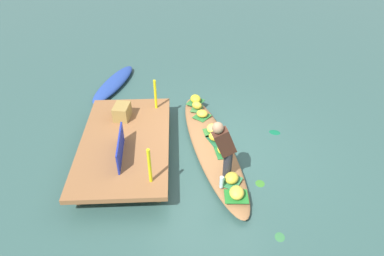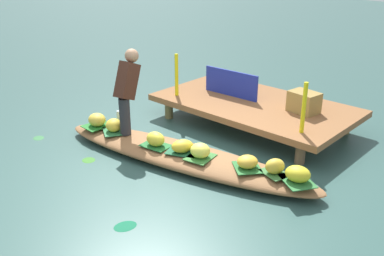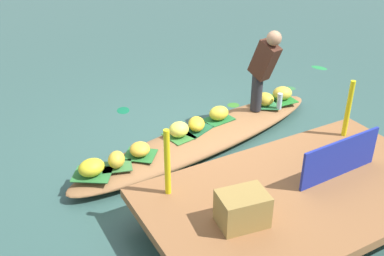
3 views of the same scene
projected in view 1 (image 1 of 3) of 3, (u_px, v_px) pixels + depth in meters
name	position (u px, v px, depth m)	size (l,w,h in m)	color
canal_water	(212.00, 150.00, 7.33)	(40.00, 40.00, 0.00)	#30524C
dock_platform	(125.00, 142.00, 7.00)	(3.20, 1.80, 0.40)	brown
vendor_boat	(212.00, 147.00, 7.26)	(4.02, 0.79, 0.22)	#8E6039
moored_boat	(114.00, 83.00, 9.54)	(2.23, 0.52, 0.20)	#243F92
leaf_mat_0	(236.00, 196.00, 5.97)	(0.41, 0.33, 0.01)	#227529
banana_bunch_0	(237.00, 193.00, 5.91)	(0.30, 0.26, 0.20)	gold
leaf_mat_1	(202.00, 116.00, 7.99)	(0.37, 0.32, 0.01)	#276A2E
banana_bunch_1	(202.00, 114.00, 7.94)	(0.26, 0.24, 0.16)	gold
leaf_mat_2	(212.00, 132.00, 7.49)	(0.37, 0.32, 0.01)	#357531
banana_bunch_2	(212.00, 129.00, 7.43)	(0.27, 0.24, 0.19)	#EDE54F
leaf_mat_3	(215.00, 140.00, 7.26)	(0.42, 0.29, 0.01)	#1C5734
banana_bunch_3	(216.00, 137.00, 7.21)	(0.30, 0.22, 0.17)	gold
leaf_mat_4	(196.00, 102.00, 8.50)	(0.43, 0.33, 0.01)	#2B6C33
banana_bunch_4	(196.00, 99.00, 8.45)	(0.30, 0.25, 0.19)	gold
leaf_mat_5	(231.00, 182.00, 6.26)	(0.38, 0.32, 0.01)	#2E7744
banana_bunch_5	(232.00, 178.00, 6.21)	(0.27, 0.24, 0.19)	gold
leaf_mat_6	(222.00, 152.00, 6.93)	(0.40, 0.28, 0.01)	#20672F
banana_bunch_6	(223.00, 149.00, 6.87)	(0.28, 0.22, 0.20)	yellow
leaf_mat_7	(197.00, 109.00, 8.26)	(0.34, 0.25, 0.01)	#397038
banana_bunch_7	(197.00, 105.00, 8.20)	(0.25, 0.19, 0.19)	gold
vendor_person	(224.00, 146.00, 6.00)	(0.26, 0.48, 1.23)	#28282D
water_bottle	(222.00, 182.00, 6.09)	(0.07, 0.07, 0.24)	silver
market_banner	(120.00, 147.00, 6.43)	(1.05, 0.03, 0.44)	navy
railing_post_west	(150.00, 166.00, 5.81)	(0.06, 0.06, 0.72)	yellow
railing_post_east	(155.00, 94.00, 7.75)	(0.06, 0.06, 0.72)	yellow
produce_crate	(122.00, 112.00, 7.53)	(0.44, 0.32, 0.32)	olive
drifting_plant_1	(280.00, 237.00, 5.55)	(0.19, 0.16, 0.01)	#316F3D
drifting_plant_2	(260.00, 183.00, 6.53)	(0.18, 0.20, 0.01)	#347426
drifting_plant_3	(275.00, 132.00, 7.85)	(0.26, 0.19, 0.01)	#0F5E3B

